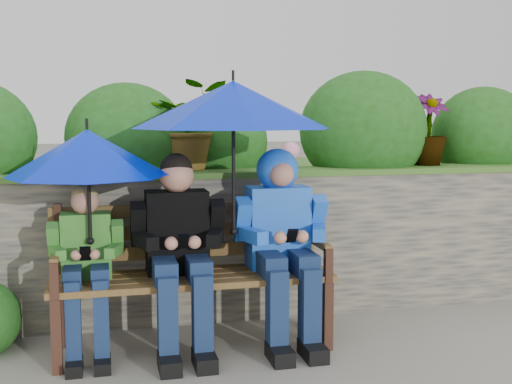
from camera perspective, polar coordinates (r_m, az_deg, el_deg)
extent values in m
plane|color=slate|center=(4.01, 0.34, -13.79)|extent=(60.00, 60.00, 0.00)
cube|color=#464440|center=(4.57, -1.91, -4.66)|extent=(8.00, 0.40, 1.00)
cube|color=#406421|center=(4.50, -1.93, 1.72)|extent=(8.00, 0.42, 0.04)
cube|color=#406421|center=(5.74, -4.32, -2.52)|extent=(8.00, 2.00, 0.96)
ellipsoid|color=#1E4711|center=(4.62, -11.40, 4.78)|extent=(0.85, 0.68, 0.77)
ellipsoid|color=#1E4711|center=(4.81, -3.20, 4.49)|extent=(0.72, 0.57, 0.65)
ellipsoid|color=#1E4711|center=(5.00, 9.54, 5.46)|extent=(1.00, 0.80, 0.90)
ellipsoid|color=#1E4711|center=(5.60, 19.50, 4.88)|extent=(0.86, 0.69, 0.77)
sphere|color=pink|center=(4.69, 3.10, 3.63)|extent=(0.14, 0.14, 0.14)
imported|color=#1E4711|center=(4.53, -5.91, 5.89)|extent=(0.56, 0.48, 0.62)
imported|color=#1E4711|center=(5.11, 14.99, 5.41)|extent=(0.31, 0.31, 0.55)
cube|color=#372016|center=(3.75, -17.31, -12.20)|extent=(0.06, 0.06, 0.42)
cube|color=#372016|center=(4.14, -16.93, -10.33)|extent=(0.06, 0.06, 0.42)
cube|color=#372016|center=(3.95, 6.38, -10.91)|extent=(0.06, 0.06, 0.42)
cube|color=#372016|center=(4.33, 4.48, -9.29)|extent=(0.06, 0.06, 0.42)
cube|color=brown|center=(3.74, -5.23, -8.30)|extent=(1.68, 0.09, 0.04)
cube|color=brown|center=(3.85, -5.49, -7.84)|extent=(1.68, 0.09, 0.04)
cube|color=brown|center=(3.97, -5.74, -7.41)|extent=(1.68, 0.09, 0.04)
cube|color=brown|center=(4.08, -5.97, -7.00)|extent=(1.68, 0.09, 0.04)
cube|color=#372016|center=(4.06, -17.14, -4.27)|extent=(0.05, 0.05, 0.47)
cube|color=brown|center=(3.84, -17.33, -5.32)|extent=(0.05, 0.44, 0.04)
cube|color=#372016|center=(3.66, -17.49, -7.57)|extent=(0.05, 0.05, 0.20)
cube|color=#372016|center=(4.25, 4.45, -3.49)|extent=(0.05, 0.05, 0.47)
cube|color=brown|center=(4.04, 5.45, -4.43)|extent=(0.05, 0.44, 0.04)
cube|color=#372016|center=(3.87, 6.44, -6.50)|extent=(0.05, 0.05, 0.20)
cube|color=brown|center=(4.11, -6.08, -5.19)|extent=(1.68, 0.03, 0.08)
cube|color=brown|center=(4.08, -6.11, -3.40)|extent=(1.68, 0.03, 0.08)
cube|color=brown|center=(4.06, -6.13, -1.59)|extent=(1.68, 0.03, 0.08)
cube|color=#257519|center=(3.92, -14.85, -4.60)|extent=(0.29, 0.17, 0.39)
sphere|color=tan|center=(3.86, -14.98, -0.80)|extent=(0.16, 0.16, 0.16)
sphere|color=#9B8444|center=(3.87, -14.99, -0.37)|extent=(0.15, 0.15, 0.15)
cube|color=#142644|center=(3.83, -15.97, -7.11)|extent=(0.10, 0.27, 0.10)
cube|color=#142644|center=(3.77, -15.93, -11.34)|extent=(0.08, 0.09, 0.51)
cube|color=black|center=(3.79, -15.85, -14.74)|extent=(0.09, 0.18, 0.07)
cube|color=#142644|center=(3.82, -13.69, -7.06)|extent=(0.10, 0.27, 0.10)
cube|color=#142644|center=(3.76, -13.58, -11.29)|extent=(0.08, 0.09, 0.51)
cube|color=black|center=(3.79, -13.49, -14.69)|extent=(0.09, 0.18, 0.07)
cube|color=#257519|center=(3.88, -17.56, -4.05)|extent=(0.07, 0.15, 0.21)
cube|color=#257519|center=(3.78, -17.26, -5.22)|extent=(0.11, 0.18, 0.06)
sphere|color=tan|center=(3.70, -15.71, -5.43)|extent=(0.06, 0.06, 0.06)
cube|color=#257519|center=(3.87, -12.21, -3.91)|extent=(0.07, 0.15, 0.21)
cube|color=#257519|center=(3.78, -12.53, -5.10)|extent=(0.11, 0.18, 0.06)
sphere|color=tan|center=(3.70, -14.14, -5.39)|extent=(0.06, 0.06, 0.06)
cube|color=black|center=(3.69, -14.93, -5.31)|extent=(0.06, 0.07, 0.09)
cube|color=black|center=(3.93, -7.04, -3.53)|extent=(0.37, 0.22, 0.50)
sphere|color=tan|center=(3.87, -7.08, 1.45)|extent=(0.21, 0.21, 0.21)
sphere|color=black|center=(3.87, -7.11, 1.99)|extent=(0.20, 0.20, 0.20)
cube|color=#142644|center=(3.79, -8.18, -6.80)|extent=(0.13, 0.35, 0.13)
cube|color=#142644|center=(3.70, -7.86, -11.36)|extent=(0.11, 0.12, 0.52)
cube|color=black|center=(3.71, -7.70, -14.86)|extent=(0.12, 0.24, 0.09)
cube|color=#142644|center=(3.81, -5.23, -6.68)|extent=(0.13, 0.35, 0.13)
cube|color=#142644|center=(3.72, -4.79, -11.21)|extent=(0.11, 0.12, 0.52)
cube|color=black|center=(3.73, -4.59, -14.69)|extent=(0.12, 0.24, 0.09)
cube|color=black|center=(3.85, -10.44, -2.82)|extent=(0.09, 0.20, 0.28)
cube|color=black|center=(3.73, -9.79, -4.33)|extent=(0.14, 0.23, 0.08)
sphere|color=tan|center=(3.64, -7.54, -4.55)|extent=(0.08, 0.08, 0.08)
cube|color=black|center=(3.90, -3.54, -2.60)|extent=(0.09, 0.20, 0.28)
cube|color=black|center=(3.77, -3.64, -4.10)|extent=(0.14, 0.23, 0.08)
sphere|color=tan|center=(3.66, -5.49, -4.47)|extent=(0.08, 0.08, 0.08)
cube|color=black|center=(3.64, -6.50, -4.37)|extent=(0.06, 0.07, 0.09)
cube|color=blue|center=(4.05, 1.93, -3.10)|extent=(0.38, 0.22, 0.51)
sphere|color=tan|center=(3.99, 2.03, 1.83)|extent=(0.21, 0.21, 0.21)
sphere|color=blue|center=(4.01, 1.91, 2.01)|extent=(0.26, 0.26, 0.26)
sphere|color=tan|center=(3.94, 2.24, 1.62)|extent=(0.16, 0.16, 0.16)
cube|color=#142644|center=(3.90, 1.19, -6.35)|extent=(0.13, 0.36, 0.13)
cube|color=#142644|center=(3.80, 1.87, -10.78)|extent=(0.11, 0.12, 0.52)
cube|color=black|center=(3.81, 2.14, -14.19)|extent=(0.12, 0.24, 0.09)
cube|color=#142644|center=(3.95, 4.02, -6.18)|extent=(0.13, 0.36, 0.13)
cube|color=#142644|center=(3.85, 4.80, -10.54)|extent=(0.11, 0.12, 0.52)
cube|color=black|center=(3.87, 5.08, -13.90)|extent=(0.12, 0.24, 0.09)
cube|color=blue|center=(3.93, -1.22, -2.42)|extent=(0.09, 0.20, 0.28)
cube|color=blue|center=(3.81, -0.26, -3.90)|extent=(0.14, 0.24, 0.08)
sphere|color=tan|center=(3.75, 2.17, -4.08)|extent=(0.08, 0.08, 0.08)
cube|color=blue|center=(4.06, 5.41, -2.16)|extent=(0.09, 0.20, 0.28)
cube|color=blue|center=(3.93, 5.62, -3.62)|extent=(0.14, 0.24, 0.08)
sphere|color=tan|center=(3.79, 4.12, -3.98)|extent=(0.08, 0.08, 0.08)
cube|color=black|center=(3.76, 3.20, -3.90)|extent=(0.06, 0.07, 0.09)
cone|color=#001EC9|center=(3.74, -14.74, 3.38)|extent=(0.92, 0.92, 0.27)
cylinder|color=black|center=(3.73, -14.81, 5.88)|extent=(0.02, 0.02, 0.06)
cylinder|color=black|center=(3.76, -14.62, -0.46)|extent=(0.02, 0.02, 0.50)
sphere|color=black|center=(3.80, -14.51, -4.23)|extent=(0.04, 0.04, 0.04)
cone|color=#001EC9|center=(3.80, -2.04, 7.76)|extent=(1.19, 1.19, 0.28)
cylinder|color=black|center=(3.81, -2.05, 10.32)|extent=(0.02, 0.02, 0.06)
cylinder|color=black|center=(3.81, -2.01, 2.07)|extent=(0.02, 0.02, 0.76)
sphere|color=black|center=(3.86, -1.99, -3.53)|extent=(0.04, 0.04, 0.04)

